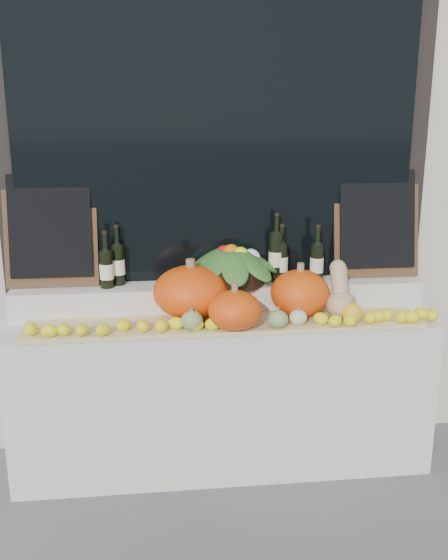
{
  "coord_description": "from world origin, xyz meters",
  "views": [
    {
      "loc": [
        -0.36,
        -1.69,
        2.01
      ],
      "look_at": [
        0.0,
        1.45,
        1.12
      ],
      "focal_mm": 40.0,
      "sensor_mm": 36.0,
      "label": 1
    }
  ],
  "objects_px": {
    "pumpkin_left": "(191,292)",
    "wine_bottle_tall": "(276,256)",
    "produce_bowl": "(231,264)",
    "pumpkin_right": "(300,293)",
    "butternut_squash": "(340,296)"
  },
  "relations": [
    {
      "from": "pumpkin_left",
      "to": "wine_bottle_tall",
      "type": "xyz_separation_m",
      "value": [
        0.5,
        0.19,
        0.14
      ]
    },
    {
      "from": "pumpkin_left",
      "to": "pumpkin_right",
      "type": "bearing_deg",
      "value": -4.41
    },
    {
      "from": "produce_bowl",
      "to": "pumpkin_right",
      "type": "bearing_deg",
      "value": -29.62
    },
    {
      "from": "pumpkin_right",
      "to": "produce_bowl",
      "type": "relative_size",
      "value": 0.56
    },
    {
      "from": "butternut_squash",
      "to": "produce_bowl",
      "type": "xyz_separation_m",
      "value": [
        -0.56,
        0.26,
        0.13
      ]
    },
    {
      "from": "pumpkin_left",
      "to": "produce_bowl",
      "type": "bearing_deg",
      "value": 32.91
    },
    {
      "from": "butternut_squash",
      "to": "pumpkin_right",
      "type": "bearing_deg",
      "value": 164.38
    },
    {
      "from": "produce_bowl",
      "to": "butternut_squash",
      "type": "bearing_deg",
      "value": -24.73
    },
    {
      "from": "pumpkin_right",
      "to": "wine_bottle_tall",
      "type": "xyz_separation_m",
      "value": [
        -0.09,
        0.23,
        0.15
      ]
    },
    {
      "from": "pumpkin_left",
      "to": "wine_bottle_tall",
      "type": "bearing_deg",
      "value": 20.55
    },
    {
      "from": "pumpkin_left",
      "to": "pumpkin_right",
      "type": "relative_size",
      "value": 1.27
    },
    {
      "from": "pumpkin_right",
      "to": "butternut_squash",
      "type": "height_order",
      "value": "butternut_squash"
    },
    {
      "from": "pumpkin_right",
      "to": "wine_bottle_tall",
      "type": "distance_m",
      "value": 0.29
    },
    {
      "from": "butternut_squash",
      "to": "produce_bowl",
      "type": "distance_m",
      "value": 0.63
    },
    {
      "from": "pumpkin_left",
      "to": "produce_bowl",
      "type": "distance_m",
      "value": 0.3
    }
  ]
}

